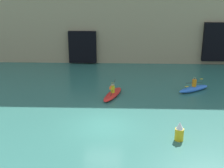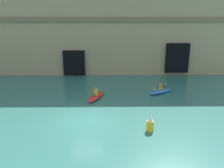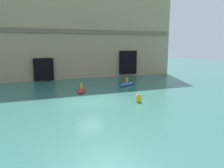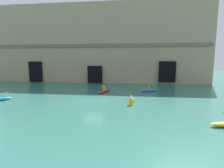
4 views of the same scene
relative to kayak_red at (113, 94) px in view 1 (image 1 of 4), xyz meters
The scene contains 4 objects.
ground_plane 5.31m from the kayak_red, 94.86° to the right, with size 120.00×120.00×0.00m, color #2D665B.
kayak_red is the anchor object (origin of this frame).
kayak_blue 6.87m from the kayak_red, 11.68° to the left, with size 2.99×2.24×1.21m.
marker_buoy 8.06m from the kayak_red, 59.26° to the right, with size 0.52×0.52×1.16m.
Camera 1 is at (1.21, -17.99, 9.12)m, focal length 50.00 mm.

